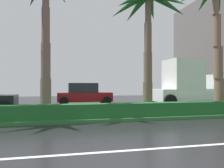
{
  "coord_description": "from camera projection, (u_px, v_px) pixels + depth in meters",
  "views": [
    {
      "loc": [
        -1.96,
        -3.2,
        1.55
      ],
      "look_at": [
        1.32,
        10.52,
        1.62
      ],
      "focal_mm": 36.85,
      "sensor_mm": 36.0,
      "label": 1
    }
  ],
  "objects": [
    {
      "name": "median_hedge",
      "position": [
        103.0,
        110.0,
        9.98
      ],
      "size": [
        76.5,
        0.7,
        0.6
      ],
      "color": "#1E6028",
      "rests_on": "median_strip"
    },
    {
      "name": "palm_tree_centre",
      "position": [
        148.0,
        11.0,
        12.24
      ],
      "size": [
        4.27,
        4.42,
        6.85
      ],
      "color": "brown",
      "rests_on": "median_strip"
    },
    {
      "name": "near_lane_divider_stripe",
      "position": [
        141.0,
        150.0,
        5.5
      ],
      "size": [
        81.0,
        0.14,
        0.01
      ],
      "primitive_type": "cube",
      "color": "white",
      "rests_on": "ground_plane"
    },
    {
      "name": "palm_tree_centre_right",
      "position": [
        216.0,
        3.0,
        12.71
      ],
      "size": [
        3.99,
        4.06,
        7.63
      ],
      "color": "brown",
      "rests_on": "median_strip"
    },
    {
      "name": "median_strip",
      "position": [
        98.0,
        115.0,
        11.34
      ],
      "size": [
        85.5,
        4.0,
        0.15
      ],
      "primitive_type": "cube",
      "color": "#2D6B33",
      "rests_on": "ground_plane"
    },
    {
      "name": "box_truck_lead",
      "position": [
        194.0,
        85.0,
        17.37
      ],
      "size": [
        6.4,
        2.64,
        3.46
      ],
      "color": "white",
      "rests_on": "ground_plane"
    },
    {
      "name": "car_in_traffic_second",
      "position": [
        84.0,
        94.0,
        18.45
      ],
      "size": [
        4.3,
        2.02,
        1.72
      ],
      "color": "maroon",
      "rests_on": "ground_plane"
    },
    {
      "name": "ground_plane",
      "position": [
        95.0,
        115.0,
        12.31
      ],
      "size": [
        90.0,
        42.0,
        0.1
      ],
      "primitive_type": "cube",
      "color": "black"
    }
  ]
}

